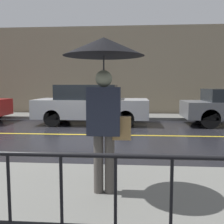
{
  "coord_description": "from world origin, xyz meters",
  "views": [
    {
      "loc": [
        2.05,
        -8.09,
        1.57
      ],
      "look_at": [
        1.62,
        -2.61,
        1.0
      ],
      "focal_mm": 42.0,
      "sensor_mm": 36.0,
      "label": 1
    }
  ],
  "objects": [
    {
      "name": "lane_marking",
      "position": [
        0.0,
        0.0,
        0.0
      ],
      "size": [
        25.2,
        0.12,
        0.01
      ],
      "color": "gold",
      "rests_on": "ground_plane"
    },
    {
      "name": "ground_plane",
      "position": [
        0.0,
        0.0,
        0.0
      ],
      "size": [
        80.0,
        80.0,
        0.0
      ],
      "primitive_type": "plane",
      "color": "black"
    },
    {
      "name": "car_silver",
      "position": [
        0.38,
        2.32,
        0.8
      ],
      "size": [
        4.46,
        1.87,
        1.58
      ],
      "color": "#B2B5BA",
      "rests_on": "ground_plane"
    },
    {
      "name": "sidewalk_far",
      "position": [
        0.0,
        4.39,
        0.06
      ],
      "size": [
        28.0,
        1.82,
        0.13
      ],
      "color": "slate",
      "rests_on": "ground_plane"
    },
    {
      "name": "building_storefront",
      "position": [
        0.0,
        5.45,
        2.26
      ],
      "size": [
        28.0,
        0.3,
        4.51
      ],
      "color": "gray",
      "rests_on": "ground_plane"
    },
    {
      "name": "pedestrian",
      "position": [
        1.68,
        -4.71,
        1.76
      ],
      "size": [
        1.04,
        1.04,
        2.05
      ],
      "color": "#4C4742",
      "rests_on": "sidewalk_near"
    }
  ]
}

